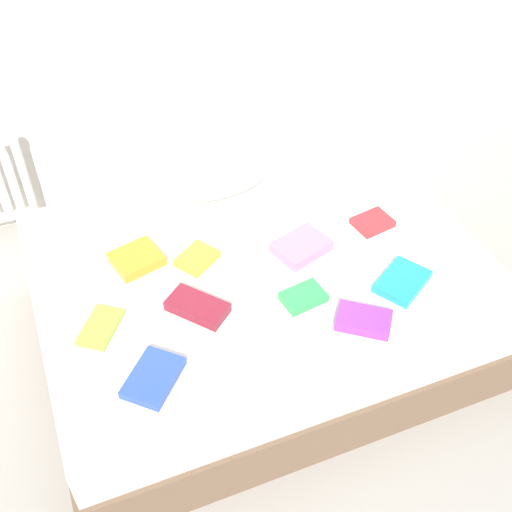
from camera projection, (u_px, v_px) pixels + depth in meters
name	position (u px, v px, depth m)	size (l,w,h in m)	color
ground_plane	(260.00, 331.00, 3.19)	(8.00, 8.00, 0.00)	#9E998E
bed	(260.00, 298.00, 3.02)	(2.00, 1.50, 0.50)	brown
pillow	(215.00, 178.00, 3.16)	(0.55, 0.28, 0.14)	white
textbook_red	(373.00, 222.00, 3.01)	(0.17, 0.14, 0.03)	red
textbook_maroon	(197.00, 307.00, 2.62)	(0.25, 0.13, 0.05)	maroon
textbook_green	(303.00, 297.00, 2.66)	(0.18, 0.12, 0.03)	green
textbook_teal	(402.00, 281.00, 2.73)	(0.24, 0.17, 0.03)	teal
textbook_pink	(301.00, 247.00, 2.87)	(0.23, 0.17, 0.05)	pink
textbook_yellow	(197.00, 258.00, 2.83)	(0.17, 0.14, 0.03)	yellow
textbook_lime	(101.00, 327.00, 2.55)	(0.21, 0.13, 0.02)	#8CC638
textbook_blue	(153.00, 378.00, 2.37)	(0.23, 0.16, 0.04)	#2847B7
textbook_purple	(364.00, 320.00, 2.56)	(0.22, 0.13, 0.05)	purple
textbook_orange	(136.00, 259.00, 2.82)	(0.20, 0.18, 0.04)	orange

